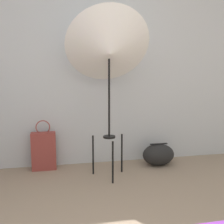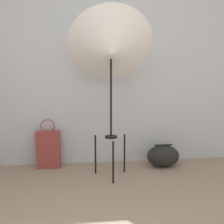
{
  "view_description": "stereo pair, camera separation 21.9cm",
  "coord_description": "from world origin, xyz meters",
  "views": [
    {
      "loc": [
        -0.17,
        -0.97,
        1.17
      ],
      "look_at": [
        0.36,
        1.58,
        0.78
      ],
      "focal_mm": 42.0,
      "sensor_mm": 36.0,
      "label": 1
    },
    {
      "loc": [
        0.05,
        -1.01,
        1.17
      ],
      "look_at": [
        0.36,
        1.58,
        0.78
      ],
      "focal_mm": 42.0,
      "sensor_mm": 36.0,
      "label": 2
    }
  ],
  "objects": [
    {
      "name": "tote_bag",
      "position": [
        -0.36,
        2.19,
        0.24
      ],
      "size": [
        0.29,
        0.12,
        0.61
      ],
      "color": "brown",
      "rests_on": "ground_plane"
    },
    {
      "name": "photo_umbrella",
      "position": [
        0.37,
        1.83,
        1.41
      ],
      "size": [
        0.93,
        0.7,
        1.84
      ],
      "color": "black",
      "rests_on": "ground_plane"
    },
    {
      "name": "duffel_bag",
      "position": [
        1.06,
        2.06,
        0.14
      ],
      "size": [
        0.41,
        0.27,
        0.28
      ],
      "color": "black",
      "rests_on": "ground_plane"
    },
    {
      "name": "wall_back",
      "position": [
        0.0,
        2.34,
        1.3
      ],
      "size": [
        8.0,
        0.05,
        2.6
      ],
      "color": "#B7BCC1",
      "rests_on": "ground_plane"
    }
  ]
}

